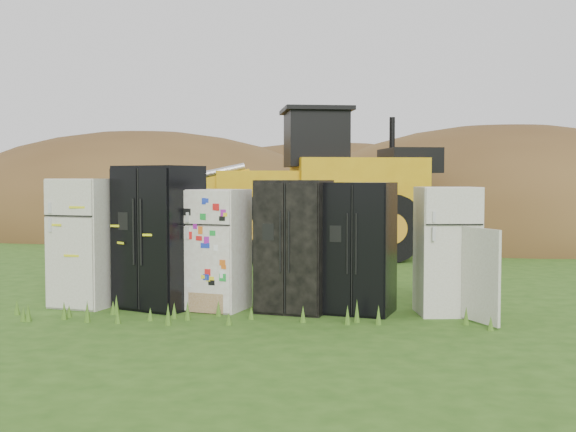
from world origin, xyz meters
name	(u,v)px	position (x,y,z in m)	size (l,w,h in m)	color
ground	(265,310)	(0.00, 0.00, 0.00)	(120.00, 120.00, 0.00)	#294E15
fridge_leftmost	(86,242)	(-2.55, 0.00, 0.90)	(0.79, 0.76, 1.80)	silver
fridge_black_side	(159,237)	(-1.48, -0.01, 0.99)	(1.03, 0.81, 1.97)	black
fridge_sticker	(218,249)	(-0.65, -0.02, 0.83)	(0.74, 0.68, 1.65)	white
fridge_dark_mid	(294,246)	(0.41, -0.04, 0.89)	(0.91, 0.74, 1.78)	black
fridge_black_right	(359,248)	(1.29, -0.02, 0.87)	(0.87, 0.73, 1.75)	black
fridge_open_door	(447,251)	(2.44, 0.03, 0.84)	(0.77, 0.71, 1.69)	silver
wheel_loader	(279,183)	(-0.74, 6.48, 1.69)	(7.00, 2.84, 3.38)	#CC9B0D
dirt_mound_right	(503,240)	(5.13, 12.08, 0.00)	(13.91, 10.20, 6.73)	#472E16
dirt_mound_left	(142,230)	(-6.74, 14.59, 0.00)	(15.35, 11.51, 6.88)	#472E16
dirt_mound_back	(328,224)	(-0.52, 18.88, 0.00)	(16.98, 11.32, 6.42)	#472E16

